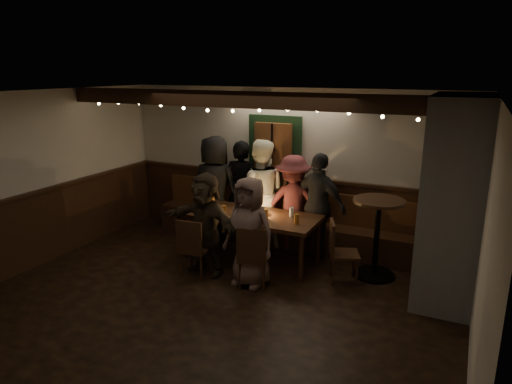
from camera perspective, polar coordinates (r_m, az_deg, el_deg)
The scene contains 13 objects.
room at distance 6.45m, azimuth 9.06°, elevation -1.38°, with size 6.02×5.01×2.62m.
dining_table at distance 6.97m, azimuth -0.74°, elevation -3.28°, with size 2.10×0.90×0.91m.
chair_near_left at distance 6.52m, azimuth -7.95°, elevation -6.58°, with size 0.43×0.43×0.87m.
chair_near_right at distance 6.16m, azimuth -0.45°, elevation -7.73°, with size 0.50×0.50×0.88m.
chair_end at distance 6.45m, azimuth 10.27°, elevation -6.91°, with size 0.51×0.51×0.88m.
high_top at distance 6.65m, azimuth 14.92°, elevation -4.41°, with size 0.72×0.72×1.14m.
person_a at distance 7.92m, azimuth -5.16°, elevation 0.54°, with size 0.88×0.57×1.80m, color black.
person_b at distance 7.81m, azimuth -1.80°, elevation 0.15°, with size 0.64×0.42×1.74m, color black.
person_c at distance 7.56m, azimuth 0.52°, elevation -0.14°, with size 0.87×0.68×1.79m, color white.
person_d at distance 7.41m, azimuth 4.63°, elevation -1.38°, with size 1.02×0.58×1.57m, color maroon.
person_e at distance 7.18m, azimuth 7.89°, elevation -1.68°, with size 0.97×0.40×1.66m, color #242426.
person_f at distance 6.58m, azimuth -6.33°, elevation -3.94°, with size 1.39×0.44×1.50m, color #31261A.
person_g at distance 6.18m, azimuth -0.82°, elevation -5.01°, with size 0.74×0.48×1.52m, color #755850.
Camera 1 is at (2.79, -4.53, 2.89)m, focal length 32.00 mm.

